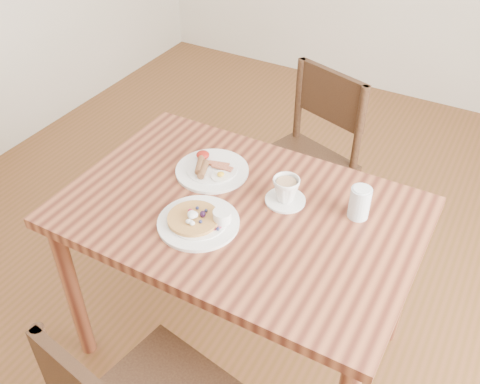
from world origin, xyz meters
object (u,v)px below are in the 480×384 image
at_px(pancake_plate, 200,221).
at_px(teacup_saucer, 286,191).
at_px(chair_far, 306,156).
at_px(water_glass, 360,203).
at_px(dining_table, 240,229).
at_px(breakfast_plate, 211,169).

distance_m(pancake_plate, teacup_saucer, 0.31).
height_order(chair_far, water_glass, chair_far).
xyz_separation_m(pancake_plate, teacup_saucer, (0.19, 0.24, 0.03)).
distance_m(pancake_plate, water_glass, 0.53).
height_order(dining_table, chair_far, chair_far).
bearing_deg(chair_far, teacup_saucer, 124.02).
height_order(breakfast_plate, teacup_saucer, teacup_saucer).
xyz_separation_m(chair_far, water_glass, (0.42, -0.58, 0.31)).
distance_m(dining_table, chair_far, 0.76).
bearing_deg(dining_table, teacup_saucer, 42.98).
height_order(pancake_plate, breakfast_plate, pancake_plate).
relative_size(chair_far, water_glass, 7.81).
height_order(pancake_plate, teacup_saucer, teacup_saucer).
bearing_deg(pancake_plate, chair_far, 88.91).
bearing_deg(water_glass, dining_table, -156.35).
distance_m(dining_table, teacup_saucer, 0.21).
distance_m(dining_table, breakfast_plate, 0.26).
height_order(chair_far, teacup_saucer, chair_far).
relative_size(dining_table, breakfast_plate, 4.44).
xyz_separation_m(breakfast_plate, water_glass, (0.56, 0.03, 0.05)).
height_order(dining_table, water_glass, water_glass).
xyz_separation_m(dining_table, chair_far, (-0.06, 0.74, -0.16)).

